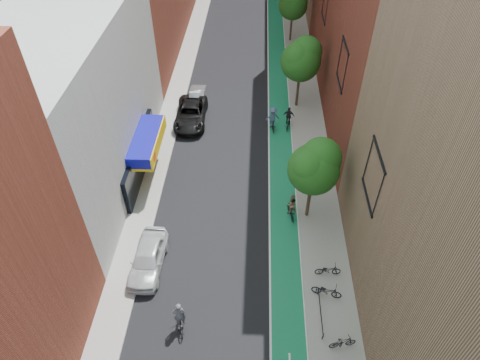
# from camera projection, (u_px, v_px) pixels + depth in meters

# --- Properties ---
(ground) EXTENTS (160.00, 160.00, 0.00)m
(ground) POSITION_uv_depth(u_px,v_px,m) (215.00, 350.00, 22.98)
(ground) COLOR black
(ground) RESTS_ON ground
(bike_lane) EXTENTS (2.00, 68.00, 0.01)m
(bike_lane) POSITION_uv_depth(u_px,v_px,m) (279.00, 95.00, 41.90)
(bike_lane) COLOR #126A43
(bike_lane) RESTS_ON ground
(sidewalk_left) EXTENTS (2.00, 68.00, 0.15)m
(sidewalk_left) POSITION_uv_depth(u_px,v_px,m) (177.00, 92.00, 42.18)
(sidewalk_left) COLOR gray
(sidewalk_left) RESTS_ON ground
(sidewalk_right) EXTENTS (3.00, 68.00, 0.15)m
(sidewalk_right) POSITION_uv_depth(u_px,v_px,m) (304.00, 95.00, 41.77)
(sidewalk_right) COLOR gray
(sidewalk_right) RESTS_ON ground
(building_left_white) EXTENTS (8.00, 20.00, 12.00)m
(building_left_white) POSITION_uv_depth(u_px,v_px,m) (71.00, 107.00, 29.52)
(building_left_white) COLOR silver
(building_left_white) RESTS_ON ground
(tree_near) EXTENTS (3.40, 3.36, 6.42)m
(tree_near) POSITION_uv_depth(u_px,v_px,m) (315.00, 166.00, 26.98)
(tree_near) COLOR #332619
(tree_near) RESTS_ON ground
(tree_mid) EXTENTS (3.55, 3.53, 6.74)m
(tree_mid) POSITION_uv_depth(u_px,v_px,m) (302.00, 58.00, 37.08)
(tree_mid) COLOR #332619
(tree_mid) RESTS_ON ground
(tree_far) EXTENTS (3.30, 3.25, 6.21)m
(tree_far) POSITION_uv_depth(u_px,v_px,m) (293.00, 3.00, 47.60)
(tree_far) COLOR #332619
(tree_far) RESTS_ON ground
(parked_car_white) EXTENTS (2.01, 4.73, 1.59)m
(parked_car_white) POSITION_uv_depth(u_px,v_px,m) (148.00, 258.00, 26.47)
(parked_car_white) COLOR silver
(parked_car_white) RESTS_ON ground
(parked_car_black) EXTENTS (2.76, 5.79, 1.59)m
(parked_car_black) POSITION_uv_depth(u_px,v_px,m) (191.00, 114.00, 38.07)
(parked_car_black) COLOR black
(parked_car_black) RESTS_ON ground
(parked_car_silver) EXTENTS (1.47, 4.05, 1.33)m
(parked_car_silver) POSITION_uv_depth(u_px,v_px,m) (197.00, 98.00, 40.19)
(parked_car_silver) COLOR gray
(parked_car_silver) RESTS_ON ground
(cyclist_lead) EXTENTS (0.94, 1.73, 2.22)m
(cyclist_lead) POSITION_uv_depth(u_px,v_px,m) (180.00, 320.00, 23.43)
(cyclist_lead) COLOR black
(cyclist_lead) RESTS_ON ground
(cyclist_lane_near) EXTENTS (0.87, 1.72, 1.92)m
(cyclist_lane_near) POSITION_uv_depth(u_px,v_px,m) (291.00, 207.00, 29.62)
(cyclist_lane_near) COLOR black
(cyclist_lane_near) RESTS_ON ground
(cyclist_lane_mid) EXTENTS (1.04, 1.73, 2.03)m
(cyclist_lane_mid) POSITION_uv_depth(u_px,v_px,m) (289.00, 120.00, 37.38)
(cyclist_lane_mid) COLOR black
(cyclist_lane_mid) RESTS_ON ground
(cyclist_lane_far) EXTENTS (1.30, 1.77, 2.19)m
(cyclist_lane_far) POSITION_uv_depth(u_px,v_px,m) (273.00, 120.00, 37.05)
(cyclist_lane_far) COLOR black
(cyclist_lane_far) RESTS_ON ground
(parked_bike_near) EXTENTS (1.87, 1.03, 0.93)m
(parked_bike_near) POSITION_uv_depth(u_px,v_px,m) (327.00, 291.00, 24.97)
(parked_bike_near) COLOR black
(parked_bike_near) RESTS_ON sidewalk_right
(parked_bike_mid) EXTENTS (1.57, 0.73, 0.91)m
(parked_bike_mid) POSITION_uv_depth(u_px,v_px,m) (343.00, 342.00, 22.66)
(parked_bike_mid) COLOR black
(parked_bike_mid) RESTS_ON sidewalk_right
(parked_bike_far) EXTENTS (1.63, 0.65, 0.84)m
(parked_bike_far) POSITION_uv_depth(u_px,v_px,m) (328.00, 270.00, 26.09)
(parked_bike_far) COLOR black
(parked_bike_far) RESTS_ON sidewalk_right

